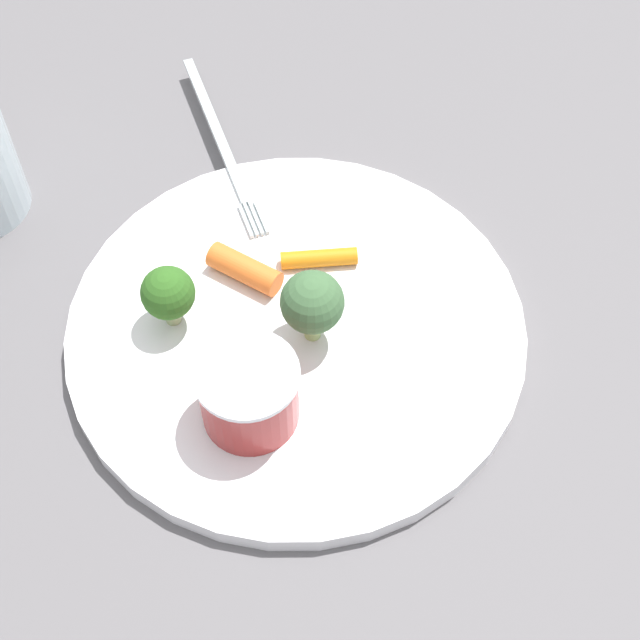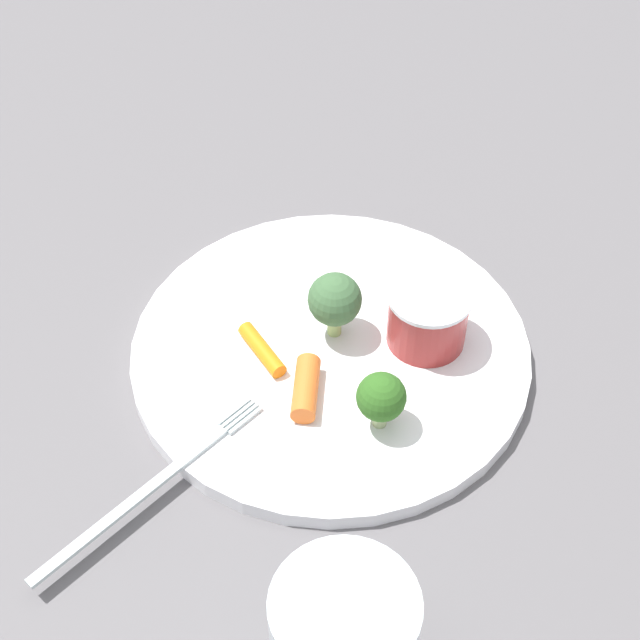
{
  "view_description": "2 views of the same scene",
  "coord_description": "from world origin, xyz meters",
  "px_view_note": "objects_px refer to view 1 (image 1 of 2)",
  "views": [
    {
      "loc": [
        0.23,
        0.21,
        0.46
      ],
      "look_at": [
        -0.0,
        0.02,
        0.03
      ],
      "focal_mm": 52.86,
      "sensor_mm": 36.0,
      "label": 1
    },
    {
      "loc": [
        0.08,
        -0.43,
        0.5
      ],
      "look_at": [
        -0.01,
        0.02,
        0.02
      ],
      "focal_mm": 54.96,
      "sensor_mm": 36.0,
      "label": 2
    }
  ],
  "objects_px": {
    "broccoli_floret_0": "(313,303)",
    "carrot_stick_1": "(245,269)",
    "fork": "(223,145)",
    "plate": "(296,329)",
    "carrot_stick_0": "(319,258)",
    "sauce_cup": "(249,394)",
    "broccoli_floret_1": "(168,294)"
  },
  "relations": [
    {
      "from": "plate",
      "to": "carrot_stick_1",
      "type": "bearing_deg",
      "value": -98.55
    },
    {
      "from": "sauce_cup",
      "to": "fork",
      "type": "relative_size",
      "value": 0.36
    },
    {
      "from": "broccoli_floret_1",
      "to": "carrot_stick_0",
      "type": "distance_m",
      "value": 0.1
    },
    {
      "from": "broccoli_floret_0",
      "to": "carrot_stick_1",
      "type": "relative_size",
      "value": 1.09
    },
    {
      "from": "plate",
      "to": "broccoli_floret_0",
      "type": "bearing_deg",
      "value": 91.84
    },
    {
      "from": "broccoli_floret_0",
      "to": "carrot_stick_0",
      "type": "xyz_separation_m",
      "value": [
        -0.04,
        -0.03,
        -0.03
      ]
    },
    {
      "from": "broccoli_floret_1",
      "to": "carrot_stick_1",
      "type": "bearing_deg",
      "value": 166.76
    },
    {
      "from": "sauce_cup",
      "to": "broccoli_floret_0",
      "type": "bearing_deg",
      "value": -173.63
    },
    {
      "from": "broccoli_floret_1",
      "to": "carrot_stick_1",
      "type": "xyz_separation_m",
      "value": [
        -0.05,
        0.01,
        -0.02
      ]
    },
    {
      "from": "plate",
      "to": "carrot_stick_1",
      "type": "relative_size",
      "value": 5.85
    },
    {
      "from": "plate",
      "to": "carrot_stick_1",
      "type": "distance_m",
      "value": 0.05
    },
    {
      "from": "carrot_stick_1",
      "to": "plate",
      "type": "bearing_deg",
      "value": 81.45
    },
    {
      "from": "plate",
      "to": "broccoli_floret_0",
      "type": "xyz_separation_m",
      "value": [
        -0.0,
        0.01,
        0.04
      ]
    },
    {
      "from": "broccoli_floret_1",
      "to": "fork",
      "type": "xyz_separation_m",
      "value": [
        -0.12,
        -0.07,
        -0.02
      ]
    },
    {
      "from": "sauce_cup",
      "to": "fork",
      "type": "xyz_separation_m",
      "value": [
        -0.14,
        -0.15,
        -0.02
      ]
    },
    {
      "from": "sauce_cup",
      "to": "fork",
      "type": "height_order",
      "value": "sauce_cup"
    },
    {
      "from": "plate",
      "to": "carrot_stick_0",
      "type": "height_order",
      "value": "carrot_stick_0"
    },
    {
      "from": "plate",
      "to": "carrot_stick_0",
      "type": "xyz_separation_m",
      "value": [
        -0.04,
        -0.02,
        0.01
      ]
    },
    {
      "from": "plate",
      "to": "sauce_cup",
      "type": "relative_size",
      "value": 4.84
    },
    {
      "from": "fork",
      "to": "sauce_cup",
      "type": "bearing_deg",
      "value": 46.74
    },
    {
      "from": "broccoli_floret_0",
      "to": "carrot_stick_1",
      "type": "bearing_deg",
      "value": -96.33
    },
    {
      "from": "carrot_stick_1",
      "to": "fork",
      "type": "bearing_deg",
      "value": -130.61
    },
    {
      "from": "sauce_cup",
      "to": "broccoli_floret_0",
      "type": "distance_m",
      "value": 0.06
    },
    {
      "from": "plate",
      "to": "carrot_stick_0",
      "type": "distance_m",
      "value": 0.05
    },
    {
      "from": "broccoli_floret_1",
      "to": "carrot_stick_1",
      "type": "distance_m",
      "value": 0.05
    },
    {
      "from": "sauce_cup",
      "to": "carrot_stick_0",
      "type": "bearing_deg",
      "value": -160.49
    },
    {
      "from": "broccoli_floret_1",
      "to": "fork",
      "type": "relative_size",
      "value": 0.27
    },
    {
      "from": "plate",
      "to": "sauce_cup",
      "type": "xyz_separation_m",
      "value": [
        0.06,
        0.02,
        0.03
      ]
    },
    {
      "from": "broccoli_floret_0",
      "to": "carrot_stick_1",
      "type": "distance_m",
      "value": 0.06
    },
    {
      "from": "plate",
      "to": "broccoli_floret_1",
      "type": "height_order",
      "value": "broccoli_floret_1"
    },
    {
      "from": "broccoli_floret_1",
      "to": "carrot_stick_1",
      "type": "height_order",
      "value": "broccoli_floret_1"
    },
    {
      "from": "plate",
      "to": "broccoli_floret_0",
      "type": "distance_m",
      "value": 0.04
    }
  ]
}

